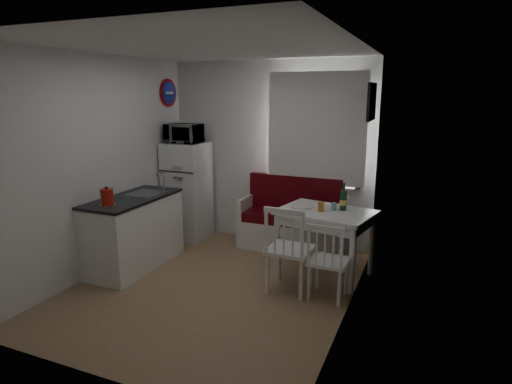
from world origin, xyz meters
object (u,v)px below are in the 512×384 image
fridge (188,191)px  microwave (184,134)px  dining_table (326,218)px  chair_left (287,241)px  wine_bottle (344,197)px  bench (291,225)px  kitchen_counter (134,231)px  kettle (107,197)px  chair_right (327,254)px

fridge → microwave: size_ratio=2.91×
dining_table → chair_left: (-0.25, -0.67, -0.10)m
chair_left → fridge: size_ratio=0.37×
chair_left → wine_bottle: 0.95m
bench → kitchen_counter: bearing=-140.0°
kitchen_counter → bench: kitchen_counter is taller
chair_left → fridge: fridge is taller
microwave → kettle: 1.77m
dining_table → fridge: 2.32m
wine_bottle → dining_table: bearing=-151.1°
wine_bottle → kettle: bearing=-152.7°
chair_left → fridge: (-2.00, 1.26, 0.11)m
chair_right → bench: bearing=123.5°
bench → fridge: 1.65m
kitchen_counter → dining_table: kitchen_counter is taller
chair_left → kettle: size_ratio=2.35×
chair_right → kitchen_counter: bearing=-178.0°
kitchen_counter → microwave: size_ratio=2.66×
microwave → wine_bottle: microwave is taller
bench → kettle: 2.51m
fridge → microwave: 0.86m
bench → dining_table: 1.03m
fridge → microwave: bearing=-90.0°
fridge → chair_right: bearing=-27.1°
chair_right → wine_bottle: 0.88m
dining_table → microwave: 2.47m
kitchen_counter → dining_table: (2.27, 0.66, 0.26)m
chair_left → wine_bottle: wine_bottle is taller
kettle → wine_bottle: 2.70m
dining_table → chair_right: bearing=-62.9°
chair_left → bench: bearing=107.4°
bench → kettle: kettle is taller
dining_table → chair_right: chair_right is taller
dining_table → kitchen_counter: bearing=-152.1°
kitchen_counter → chair_left: 2.02m
bench → wine_bottle: bearing=-35.8°
bench → dining_table: bench is taller
chair_left → wine_bottle: (0.43, 0.77, 0.35)m
dining_table → wine_bottle: wine_bottle is taller
dining_table → chair_left: size_ratio=2.25×
fridge → wine_bottle: bearing=-11.3°
dining_table → bench: bearing=144.7°
chair_right → wine_bottle: wine_bottle is taller
fridge → wine_bottle: (2.43, -0.49, 0.25)m
microwave → kitchen_counter: bearing=-90.9°
chair_right → fridge: fridge is taller
dining_table → chair_right: 0.71m
bench → fridge: bearing=-176.0°
microwave → wine_bottle: 2.54m
bench → chair_left: size_ratio=2.67×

